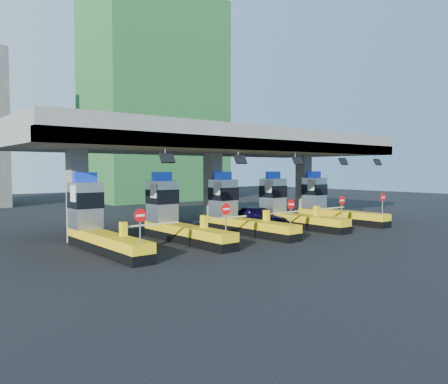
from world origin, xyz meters
TOP-DOWN VIEW (x-y plane):
  - ground at (0.00, 0.00)m, footprint 120.00×120.00m
  - toll_canopy at (0.00, 2.87)m, footprint 28.00×12.09m
  - toll_lane_far_left at (-10.00, 0.28)m, footprint 4.43×8.00m
  - toll_lane_left at (-5.00, 0.28)m, footprint 4.43×8.00m
  - toll_lane_center at (0.00, 0.28)m, footprint 4.43×8.00m
  - toll_lane_right at (5.00, 0.28)m, footprint 4.43×8.00m
  - toll_lane_far_right at (10.00, 0.28)m, footprint 4.43×8.00m
  - bg_building_scaffold at (12.00, 32.00)m, footprint 18.00×12.00m
  - van at (2.89, 1.25)m, footprint 2.10×4.80m

SIDE VIEW (x-z plane):
  - ground at x=0.00m, z-range 0.00..0.00m
  - van at x=2.89m, z-range 0.00..1.61m
  - toll_lane_far_left at x=-10.00m, z-range -0.68..3.47m
  - toll_lane_left at x=-5.00m, z-range -0.68..3.47m
  - toll_lane_center at x=0.00m, z-range -0.68..3.47m
  - toll_lane_right at x=5.00m, z-range -0.68..3.47m
  - toll_lane_far_right at x=10.00m, z-range -0.68..3.47m
  - toll_canopy at x=0.00m, z-range 2.63..9.63m
  - bg_building_scaffold at x=12.00m, z-range 0.00..28.00m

